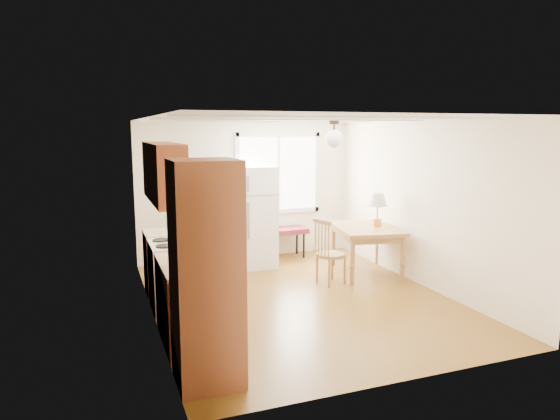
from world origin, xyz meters
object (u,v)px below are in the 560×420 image
refrigerator (252,216)px  chair (326,248)px  bench (275,232)px  dining_table (366,233)px

refrigerator → chair: bearing=-61.7°
refrigerator → chair: refrigerator is taller
bench → chair: bearing=-85.9°
refrigerator → bench: size_ratio=1.44×
refrigerator → chair: (0.74, -1.41, -0.30)m
dining_table → bench: bearing=137.4°
chair → bench: bearing=83.9°
refrigerator → chair: 1.62m
bench → dining_table: bearing=-56.3°
refrigerator → bench: (0.54, 0.34, -0.38)m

